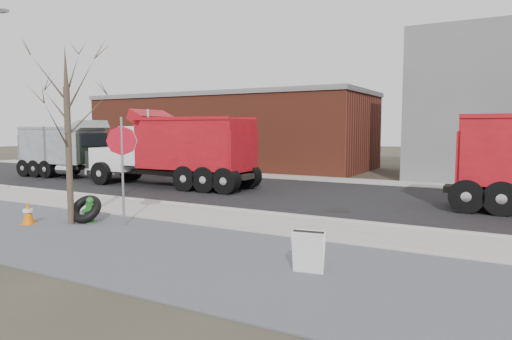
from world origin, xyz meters
The scene contains 15 objects.
ground centered at (0.00, 0.00, 0.00)m, with size 120.00×120.00×0.00m, color #383328.
gravel_verge centered at (0.00, -3.50, 0.01)m, with size 60.00×5.00×0.03m, color slate.
sidewalk centered at (0.00, 0.25, 0.03)m, with size 60.00×2.50×0.06m, color #9E9B93.
curb centered at (0.00, 1.55, 0.06)m, with size 60.00×0.15×0.11m, color #9E9B93.
road centered at (0.00, 6.30, 0.01)m, with size 60.00×9.40×0.02m, color black.
far_sidewalk centered at (0.00, 12.00, 0.03)m, with size 60.00×2.00×0.06m, color #9E9B93.
building_brick centered at (-10.00, 17.00, 2.65)m, with size 20.20×8.20×5.30m.
bare_tree centered at (-3.20, -2.60, 3.30)m, with size 3.20×3.20×5.20m.
fire_hydrant centered at (-2.87, -2.19, 0.36)m, with size 0.45×0.44×0.79m.
truck_tire centered at (-3.01, -2.22, 0.42)m, with size 1.12×1.03×0.88m.
stop_sign centered at (-1.69, -2.00, 2.11)m, with size 0.71×0.53×3.14m.
sandwich_board centered at (4.65, -3.46, 0.45)m, with size 0.65×0.47×0.83m.
traffic_cone_near centered at (-4.23, -3.26, 0.35)m, with size 0.36×0.36×0.70m.
dump_truck_red_b centered at (-5.95, 5.64, 1.87)m, with size 8.73×2.76×3.67m.
dump_truck_grey centered at (-13.82, 6.11, 1.63)m, with size 7.13×2.61×3.20m.
Camera 1 is at (7.94, -11.48, 2.83)m, focal length 32.00 mm.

